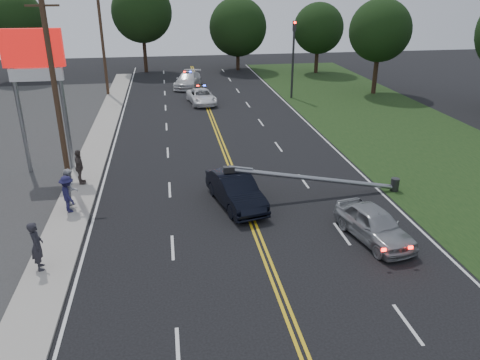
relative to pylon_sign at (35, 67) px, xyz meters
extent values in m
plane|color=black|center=(10.50, -14.00, -6.00)|extent=(120.00, 120.00, 0.00)
cube|color=#A29D93|center=(2.10, -4.00, -5.94)|extent=(1.80, 70.00, 0.12)
cube|color=black|center=(24.00, -4.00, -5.99)|extent=(12.00, 80.00, 0.01)
cube|color=gold|center=(10.50, -4.00, -5.99)|extent=(0.36, 80.00, 0.00)
cylinder|color=gray|center=(-1.20, 0.00, -2.50)|extent=(0.24, 0.24, 7.00)
cylinder|color=gray|center=(1.20, 0.00, -2.50)|extent=(0.24, 0.24, 7.00)
cube|color=#B20E0B|center=(0.00, 0.00, 1.00)|extent=(3.20, 0.35, 2.00)
cube|color=white|center=(0.00, 0.00, -0.40)|extent=(2.80, 0.30, 0.70)
cylinder|color=#2D2D30|center=(18.80, 16.00, -2.50)|extent=(0.20, 0.20, 7.00)
cube|color=#2D2D30|center=(18.80, 16.00, 0.60)|extent=(0.28, 0.28, 0.90)
sphere|color=#FF0C07|center=(18.80, 15.84, 0.90)|extent=(0.22, 0.22, 0.22)
cylinder|color=#2D2D30|center=(18.60, -6.00, -5.65)|extent=(0.44, 0.44, 0.70)
cylinder|color=gray|center=(14.17, -6.00, -5.02)|extent=(8.90, 0.24, 1.80)
cube|color=#2D2D30|center=(9.74, -6.00, -4.23)|extent=(0.55, 0.32, 0.30)
cylinder|color=#382619|center=(1.30, -2.00, -1.00)|extent=(0.28, 0.28, 10.00)
cube|color=#382619|center=(1.30, -2.00, 3.20)|extent=(1.60, 0.10, 0.10)
cylinder|color=#382619|center=(1.30, 20.00, -1.00)|extent=(0.28, 0.28, 10.00)
cylinder|color=black|center=(-9.08, 30.32, -4.06)|extent=(0.44, 0.44, 3.87)
sphere|color=black|center=(-9.08, 30.32, 0.68)|extent=(6.16, 6.16, 6.16)
cylinder|color=black|center=(4.67, 32.66, -3.96)|extent=(0.44, 0.44, 4.07)
sphere|color=black|center=(4.67, 32.66, 1.02)|extent=(7.10, 7.10, 7.10)
cylinder|color=black|center=(16.14, 32.34, -4.49)|extent=(0.44, 0.44, 3.02)
sphere|color=black|center=(16.14, 32.34, -0.80)|extent=(7.05, 7.05, 7.05)
cylinder|color=black|center=(25.30, 28.85, -4.48)|extent=(0.44, 0.44, 3.03)
sphere|color=black|center=(25.30, 28.85, -0.77)|extent=(5.93, 5.93, 5.93)
cylinder|color=black|center=(27.43, 16.70, -4.25)|extent=(0.44, 0.44, 3.50)
sphere|color=black|center=(27.43, 16.70, 0.03)|extent=(5.87, 5.87, 5.87)
imported|color=black|center=(10.03, -6.35, -5.22)|extent=(2.65, 4.98, 1.56)
imported|color=#93969A|center=(15.34, -10.65, -5.27)|extent=(2.56, 4.50, 1.44)
imported|color=white|center=(10.10, 15.08, -5.35)|extent=(2.70, 4.87, 1.29)
imported|color=silver|center=(9.27, 22.44, -5.22)|extent=(3.53, 5.72, 1.55)
imported|color=#26252D|center=(1.78, -10.92, -4.89)|extent=(0.64, 0.82, 1.97)
imported|color=#B3B3B8|center=(2.10, -5.53, -4.90)|extent=(0.74, 0.95, 1.96)
imported|color=#1C1A43|center=(2.06, -6.05, -4.97)|extent=(1.12, 1.34, 1.81)
imported|color=#524641|center=(2.08, -2.67, -4.92)|extent=(0.51, 1.14, 1.91)
camera|label=1|loc=(6.93, -27.11, 4.20)|focal=35.00mm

